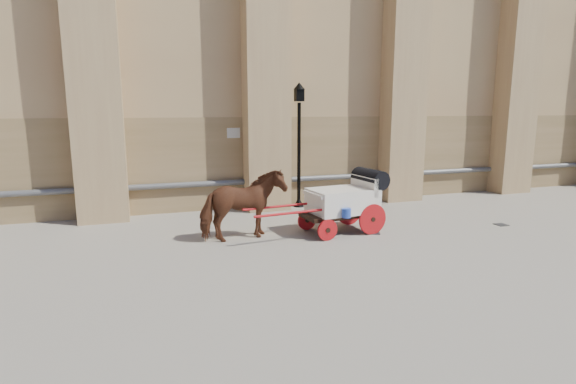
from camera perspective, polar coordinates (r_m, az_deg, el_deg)
name	(u,v)px	position (r m, az deg, el deg)	size (l,w,h in m)	color
ground	(341,235)	(11.96, 6.71, -5.40)	(90.00, 90.00, 0.00)	gray
horse	(243,205)	(11.28, -5.77, -1.72)	(0.96, 2.10, 1.77)	brown
carriage	(347,199)	(12.11, 7.45, -0.86)	(3.87, 1.48, 1.66)	black
street_lamp	(299,142)	(14.93, 1.41, 6.42)	(0.38, 0.38, 4.11)	black
drain_grate_near	(374,233)	(12.23, 10.83, -5.12)	(0.32, 0.32, 0.01)	black
drain_grate_far	(501,225)	(14.22, 25.45, -3.77)	(0.32, 0.32, 0.01)	black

